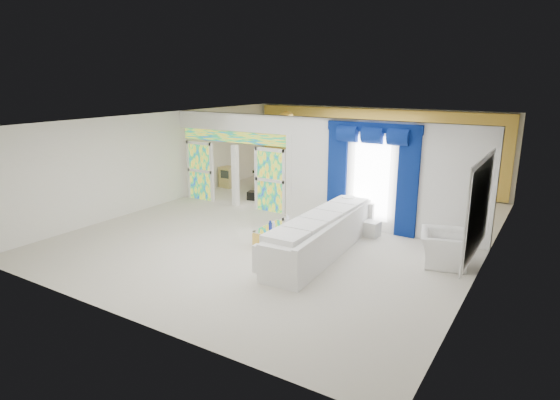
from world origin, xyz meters
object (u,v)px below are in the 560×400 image
Objects in this scene: white_sofa at (322,237)px; console_table at (358,226)px; armchair at (443,248)px; coffee_table at (280,232)px; grand_piano at (285,178)px.

white_sofa reaches higher than console_table.
console_table is 2.65m from armchair.
armchair is at bearing -21.60° from console_table.
armchair is (2.61, 0.87, -0.05)m from white_sofa.
coffee_table is at bearing 164.59° from white_sofa.
grand_piano reaches higher than armchair.
coffee_table is 0.92× the size of grand_piano.
white_sofa is 1.40m from coffee_table.
console_table reaches higher than coffee_table.
white_sofa is 3.88× the size of armchair.
armchair is at bearing -42.34° from grand_piano.
white_sofa is 1.86m from console_table.
white_sofa reaches higher than coffee_table.
white_sofa is at bearing -94.78° from console_table.
armchair is (3.96, 0.57, 0.17)m from coffee_table.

